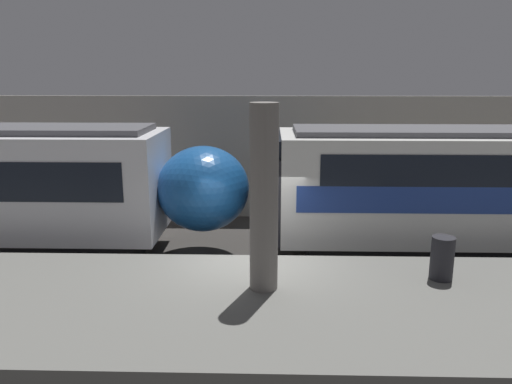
{
  "coord_description": "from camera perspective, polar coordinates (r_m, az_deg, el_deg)",
  "views": [
    {
      "loc": [
        0.41,
        -10.31,
        4.84
      ],
      "look_at": [
        0.09,
        1.0,
        2.15
      ],
      "focal_mm": 35.0,
      "sensor_mm": 36.0,
      "label": 1
    }
  ],
  "objects": [
    {
      "name": "ground_plane",
      "position": [
        11.4,
        -0.63,
        -11.76
      ],
      "size": [
        120.0,
        120.0,
        0.0
      ],
      "primitive_type": "plane",
      "color": "#33302D"
    },
    {
      "name": "platform",
      "position": [
        9.2,
        -1.19,
        -14.91
      ],
      "size": [
        40.0,
        4.44,
        0.96
      ],
      "color": "slate",
      "rests_on": "ground"
    },
    {
      "name": "station_rear_barrier",
      "position": [
        16.97,
        0.19,
        3.96
      ],
      "size": [
        50.0,
        0.15,
        4.13
      ],
      "color": "#9E998E",
      "rests_on": "ground"
    },
    {
      "name": "support_pillar_near",
      "position": [
        8.89,
        0.91,
        -0.8
      ],
      "size": [
        0.51,
        0.51,
        3.4
      ],
      "color": "slate",
      "rests_on": "platform"
    },
    {
      "name": "trash_bin",
      "position": [
        10.31,
        20.5,
        -7.09
      ],
      "size": [
        0.44,
        0.44,
        0.85
      ],
      "color": "#232328",
      "rests_on": "platform"
    }
  ]
}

